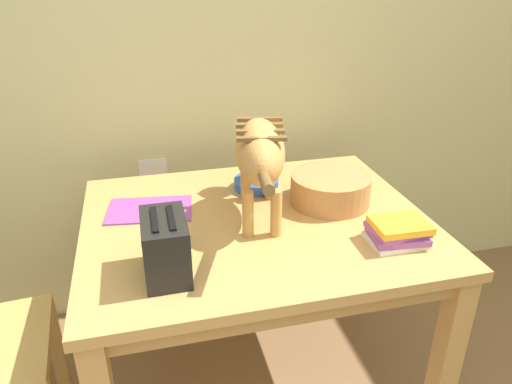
% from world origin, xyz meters
% --- Properties ---
extents(wall_rear, '(4.99, 0.11, 2.50)m').
position_xyz_m(wall_rear, '(-0.00, 2.05, 1.25)').
color(wall_rear, beige).
rests_on(wall_rear, ground_plane).
extents(dining_table, '(1.15, 0.93, 0.76)m').
position_xyz_m(dining_table, '(-0.04, 1.36, 0.66)').
color(dining_table, tan).
rests_on(dining_table, ground_plane).
extents(cat, '(0.23, 0.67, 0.33)m').
position_xyz_m(cat, '(-0.02, 1.40, 0.98)').
color(cat, '#C68D46').
rests_on(cat, dining_table).
extents(saucer_bowl, '(0.17, 0.17, 0.04)m').
position_xyz_m(saucer_bowl, '(0.02, 1.60, 0.77)').
color(saucer_bowl, blue).
rests_on(saucer_bowl, dining_table).
extents(coffee_mug, '(0.12, 0.08, 0.08)m').
position_xyz_m(coffee_mug, '(0.02, 1.60, 0.83)').
color(coffee_mug, silver).
rests_on(coffee_mug, saucer_bowl).
extents(magazine, '(0.31, 0.23, 0.01)m').
position_xyz_m(magazine, '(-0.39, 1.51, 0.76)').
color(magazine, '#954396').
rests_on(magazine, dining_table).
extents(book_stack, '(0.18, 0.15, 0.08)m').
position_xyz_m(book_stack, '(0.34, 1.11, 0.79)').
color(book_stack, silver).
rests_on(book_stack, dining_table).
extents(wicker_basket, '(0.28, 0.28, 0.11)m').
position_xyz_m(wicker_basket, '(0.25, 1.42, 0.81)').
color(wicker_basket, '#B47D45').
rests_on(wicker_basket, dining_table).
extents(toaster, '(0.12, 0.20, 0.18)m').
position_xyz_m(toaster, '(-0.36, 1.11, 0.84)').
color(toaster, black).
rests_on(toaster, dining_table).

